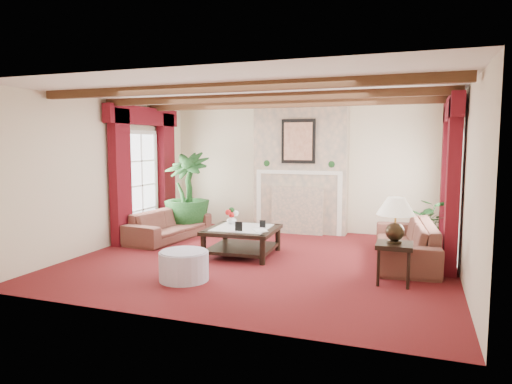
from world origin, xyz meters
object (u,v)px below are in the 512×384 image
at_px(coffee_table, 242,242).
at_px(ottoman, 184,266).
at_px(sofa_left, 169,220).
at_px(potted_palm, 187,210).
at_px(sofa_right, 405,235).
at_px(side_table, 394,263).

height_order(coffee_table, ottoman, coffee_table).
xyz_separation_m(sofa_left, ottoman, (1.61, -2.35, -0.19)).
bearing_deg(potted_palm, ottoman, -62.59).
relative_size(sofa_right, potted_palm, 1.29).
height_order(sofa_right, ottoman, sofa_right).
height_order(sofa_left, potted_palm, potted_palm).
xyz_separation_m(sofa_right, potted_palm, (-4.49, 0.97, 0.04)).
bearing_deg(sofa_right, sofa_left, -98.43).
relative_size(potted_palm, side_table, 3.15).
xyz_separation_m(sofa_left, sofa_right, (4.50, -0.23, 0.05)).
bearing_deg(sofa_left, coffee_table, -105.89).
height_order(sofa_left, coffee_table, sofa_left).
xyz_separation_m(sofa_left, coffee_table, (1.86, -0.74, -0.15)).
relative_size(sofa_right, side_table, 4.05).
xyz_separation_m(potted_palm, side_table, (4.38, -2.26, -0.20)).
xyz_separation_m(potted_palm, coffee_table, (1.85, -1.48, -0.24)).
xyz_separation_m(sofa_right, ottoman, (-2.89, -2.12, -0.23)).
distance_m(sofa_left, side_table, 4.65).
relative_size(sofa_left, sofa_right, 0.89).
relative_size(side_table, ottoman, 0.81).
relative_size(potted_palm, coffee_table, 1.54).
bearing_deg(ottoman, sofa_left, 124.42).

